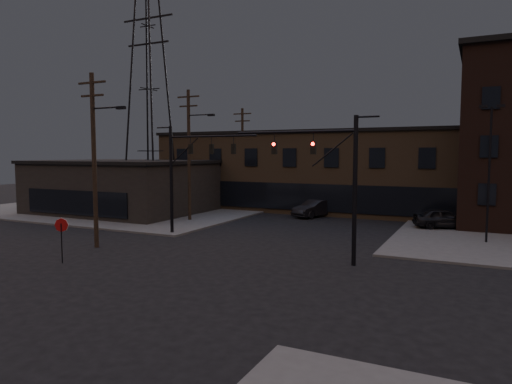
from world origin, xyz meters
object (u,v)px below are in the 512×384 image
traffic_signal_near (334,173)px  traffic_signal_far (186,167)px  stop_sign (61,230)px  car_crossing (315,208)px  parked_car_lot_a (444,218)px

traffic_signal_near → traffic_signal_far: bearing=163.8°
stop_sign → car_crossing: (6.60, 23.51, -1.04)m
parked_car_lot_a → car_crossing: 11.77m
traffic_signal_near → car_crossing: traffic_signal_near is taller
stop_sign → parked_car_lot_a: bearing=49.1°
traffic_signal_near → traffic_signal_far: (-12.07, 3.50, 0.08)m
traffic_signal_far → stop_sign: traffic_signal_far is taller
car_crossing → traffic_signal_far: bearing=-88.8°
traffic_signal_near → stop_sign: 15.17m
traffic_signal_far → car_crossing: size_ratio=1.63×
stop_sign → parked_car_lot_a: stop_sign is taller
traffic_signal_near → car_crossing: 18.77m
traffic_signal_near → stop_sign: (-13.36, -6.49, -3.09)m
stop_sign → parked_car_lot_a: (18.06, 20.85, -0.92)m
traffic_signal_far → parked_car_lot_a: (16.78, 10.86, -4.08)m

